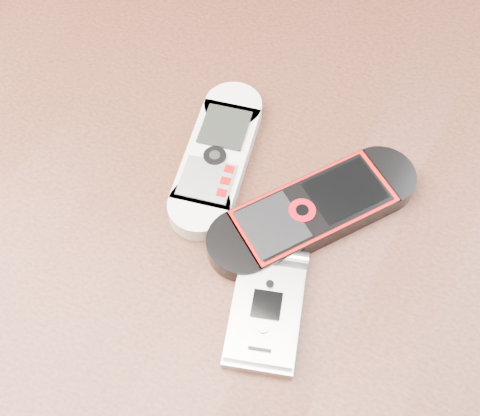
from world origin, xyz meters
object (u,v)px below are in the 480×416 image
at_px(nokia_black_red, 314,211).
at_px(motorola_razr, 266,312).
at_px(nokia_white, 217,156).
at_px(table, 235,273).

distance_m(nokia_black_red, motorola_razr, 0.09).
distance_m(nokia_white, motorola_razr, 0.13).
bearing_deg(nokia_white, motorola_razr, -59.97).
bearing_deg(motorola_razr, table, 114.52).
xyz_separation_m(nokia_white, motorola_razr, (0.09, -0.10, -0.00)).
height_order(nokia_white, nokia_black_red, same).
height_order(nokia_black_red, motorola_razr, nokia_black_red).
relative_size(nokia_white, nokia_black_red, 0.84).
bearing_deg(motorola_razr, nokia_white, 114.97).
bearing_deg(motorola_razr, nokia_black_red, 74.61).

